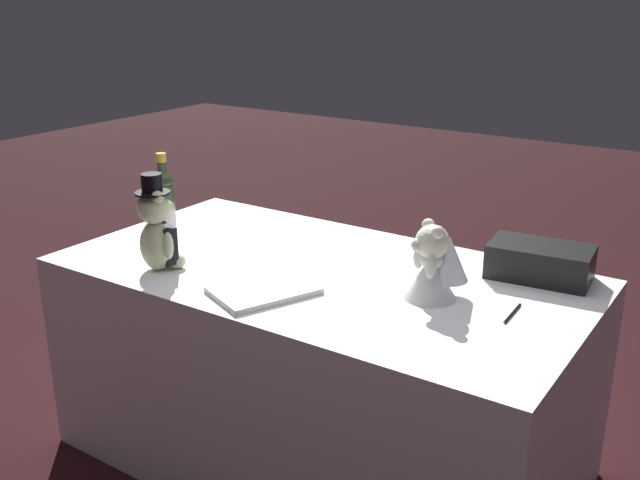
{
  "coord_description": "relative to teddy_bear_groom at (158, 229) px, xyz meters",
  "views": [
    {
      "loc": [
        -1.23,
        1.83,
        1.57
      ],
      "look_at": [
        0.0,
        0.0,
        0.81
      ],
      "focal_mm": 41.19,
      "sensor_mm": 36.0,
      "label": 1
    }
  ],
  "objects": [
    {
      "name": "ground_plane",
      "position": [
        -0.43,
        -0.28,
        -0.85
      ],
      "size": [
        12.0,
        12.0,
        0.0
      ],
      "primitive_type": "plane",
      "color": "black"
    },
    {
      "name": "reception_table",
      "position": [
        -0.43,
        -0.28,
        -0.49
      ],
      "size": [
        1.69,
        0.9,
        0.71
      ],
      "primitive_type": "cube",
      "color": "white",
      "rests_on": "ground_plane"
    },
    {
      "name": "teddy_bear_groom",
      "position": [
        0.0,
        0.0,
        0.0
      ],
      "size": [
        0.14,
        0.14,
        0.32
      ],
      "color": "beige",
      "rests_on": "reception_table"
    },
    {
      "name": "teddy_bear_bride",
      "position": [
        -0.83,
        -0.28,
        -0.03
      ],
      "size": [
        0.2,
        0.2,
        0.23
      ],
      "color": "white",
      "rests_on": "reception_table"
    },
    {
      "name": "champagne_bottle",
      "position": [
        0.15,
        -0.18,
        0.0
      ],
      "size": [
        0.07,
        0.07,
        0.33
      ],
      "color": "#2A4126",
      "rests_on": "reception_table"
    },
    {
      "name": "signing_pen",
      "position": [
        -1.07,
        -0.29,
        -0.13
      ],
      "size": [
        0.01,
        0.14,
        0.01
      ],
      "color": "black",
      "rests_on": "reception_table"
    },
    {
      "name": "gift_case_black",
      "position": [
        -1.04,
        -0.6,
        -0.08
      ],
      "size": [
        0.33,
        0.21,
        0.11
      ],
      "color": "black",
      "rests_on": "reception_table"
    },
    {
      "name": "guestbook",
      "position": [
        -0.4,
        -0.03,
        -0.13
      ],
      "size": [
        0.31,
        0.35,
        0.02
      ],
      "primitive_type": "cube",
      "rotation": [
        0.0,
        0.0,
        -0.4
      ],
      "color": "white",
      "rests_on": "reception_table"
    }
  ]
}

